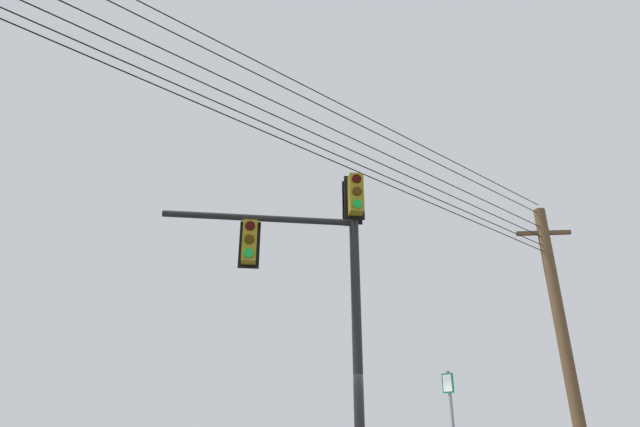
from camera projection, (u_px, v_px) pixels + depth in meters
signal_mast_assembly at (326, 261)px, 10.76m from camera, size 3.59×3.07×6.75m
utility_pole_wooden at (562, 334)px, 15.02m from camera, size 1.15×1.38×8.15m
route_sign_primary at (453, 425)px, 10.69m from camera, size 0.10×0.28×2.70m
overhead_wire_span at (324, 128)px, 11.59m from camera, size 17.41×2.91×2.41m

